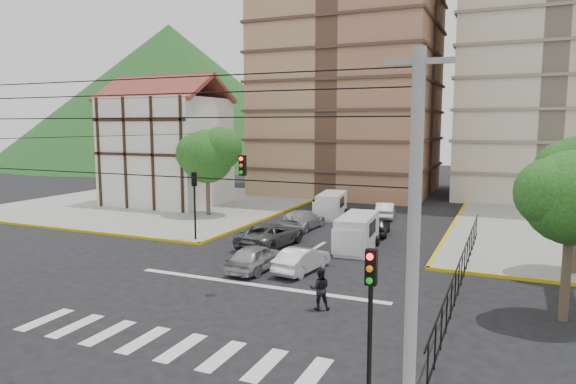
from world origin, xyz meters
The scene contains 22 objects.
ground centered at (0.00, 0.00, 0.00)m, with size 160.00×160.00×0.00m, color black.
sidewalk_nw centered at (-20.00, 20.00, 0.07)m, with size 26.00×26.00×0.15m, color gray.
crosswalk_stripes centered at (0.00, -6.00, 0.01)m, with size 12.00×2.40×0.01m, color silver.
stop_line centered at (0.00, 1.20, 0.01)m, with size 13.00×0.40×0.01m, color silver.
tudor_building centered at (-19.00, 20.00, 5.25)m, with size 10.80×8.05×12.23m.
distant_hill centered at (-55.00, 70.00, 14.00)m, with size 70.00×70.00×28.00m, color #1A4B19.
park_fence centered at (9.00, 4.50, 0.00)m, with size 0.10×22.50×1.66m, color black, non-canonical shape.
tree_park_a centered at (13.08, 2.01, 5.01)m, with size 4.41×3.60×6.83m.
tree_tudor centered at (-11.90, 16.01, 5.22)m, with size 5.39×4.40×7.43m.
traffic_light_se centered at (7.80, -7.80, 3.11)m, with size 0.28×0.22×4.40m.
traffic_light_nw centered at (-7.80, 7.80, 3.11)m, with size 0.28×0.22×4.40m.
traffic_light_hanging centered at (0.00, -2.04, 5.90)m, with size 18.00×9.12×0.92m.
utility_pole_se centered at (9.00, -9.00, 4.77)m, with size 1.40×0.28×9.00m.
van_right_lane centered at (2.48, 9.64, 1.03)m, with size 2.16×4.83×2.13m.
van_left_lane centered at (-2.43, 19.26, 0.99)m, with size 2.36×4.75×2.05m.
car_silver_front_left centered at (-1.16, 3.42, 0.70)m, with size 1.65×4.10×1.40m, color #A7A8AC.
car_white_front_right centered at (1.16, 4.14, 0.65)m, with size 1.37×3.94×1.30m, color white.
car_grey_mid_left centered at (-2.75, 8.67, 0.75)m, with size 2.49×5.39×1.50m, color #575A5E.
car_silver_rear_left centered at (-2.91, 14.32, 0.71)m, with size 2.00×4.92×1.43m, color silver.
car_darkgrey_mid_right centered at (2.57, 14.63, 0.65)m, with size 1.54×3.84×1.31m, color #252528.
car_white_rear_right centered at (1.64, 21.16, 0.66)m, with size 1.39×4.00×1.32m, color white.
pedestrian_crosswalk centered at (3.88, -0.63, 0.88)m, with size 0.86×0.67×1.76m, color black.
Camera 1 is at (10.81, -19.85, 7.57)m, focal length 32.00 mm.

